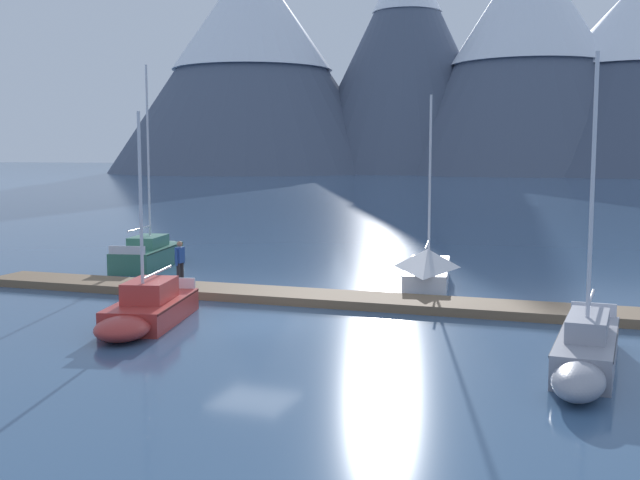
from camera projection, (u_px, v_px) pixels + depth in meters
ground_plane at (253, 323)px, 24.35m from camera, size 700.00×700.00×0.00m
mountain_west_summit at (252, 57)px, 214.70m from camera, size 79.59×79.59×59.52m
mountain_central_massif at (407, 57)px, 212.05m from camera, size 59.58×59.58×61.86m
mountain_shoulder_ridge at (528, 50)px, 200.07m from camera, size 71.24×71.24×59.75m
mountain_east_summit at (632, 75)px, 197.51m from camera, size 83.70×83.70×47.74m
dock at (301, 297)px, 28.06m from camera, size 26.14×3.00×0.30m
sailboat_nearest_berth at (152, 253)px, 36.81m from camera, size 3.06×6.76×9.34m
sailboat_second_berth at (146, 309)px, 23.98m from camera, size 2.99×5.92×6.54m
sailboat_mid_dock_port at (428, 267)px, 31.48m from camera, size 2.84×7.51×7.64m
sailboat_mid_dock_starboard at (586, 351)px, 18.86m from camera, size 1.55×6.50×7.68m
person_on_dock at (180, 260)px, 29.53m from camera, size 0.22×0.59×1.69m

